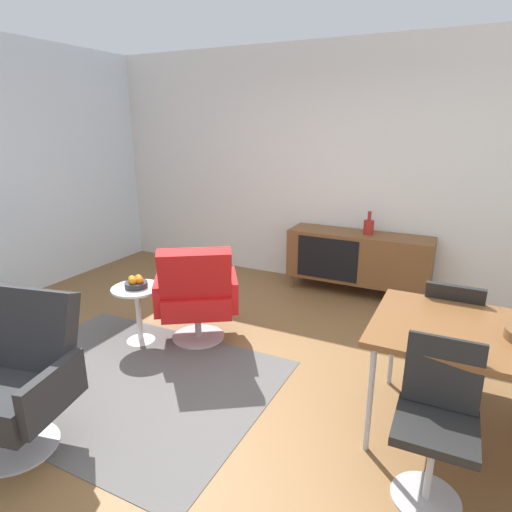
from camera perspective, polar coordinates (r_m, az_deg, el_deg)
The scene contains 12 objects.
ground_plane at distance 3.38m, azimuth -1.96°, elevation -17.21°, with size 8.32×8.32×0.00m, color brown.
wall_back at distance 5.25m, azimuth 11.76°, elevation 11.23°, with size 6.80×0.12×2.80m, color silver.
sideboard at distance 5.08m, azimuth 13.31°, elevation -0.14°, with size 1.60×0.45×0.72m.
vase_cobalt at distance 4.97m, azimuth 14.66°, elevation 3.79°, with size 0.11×0.11×0.26m.
dining_chair_front_left at distance 2.53m, azimuth 22.78°, elevation -19.04°, with size 0.41×0.43×0.86m.
dining_chair_back_left at distance 3.51m, azimuth 24.27°, elevation -8.71°, with size 0.40×0.43×0.86m.
lounge_chair_red at distance 3.87m, azimuth -7.87°, elevation -4.92°, with size 0.90×0.89×0.95m.
armchair_black_shell at distance 3.04m, azimuth -29.29°, elevation -13.58°, with size 0.81×0.77×0.95m.
side_table_round at distance 4.04m, azimuth -15.29°, elevation -6.64°, with size 0.44×0.44×0.52m.
fruit_bowl at distance 3.95m, azimuth -15.57°, elevation -3.42°, with size 0.20×0.20×0.11m.
magazine_stack at distance 4.98m, azimuth -29.18°, elevation -6.14°, with size 0.32×0.39×0.25m.
area_rug at distance 3.61m, azimuth -16.68°, elevation -15.50°, with size 2.20×1.70×0.01m, color #595654.
Camera 1 is at (1.34, -2.45, 1.91)m, focal length 30.29 mm.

